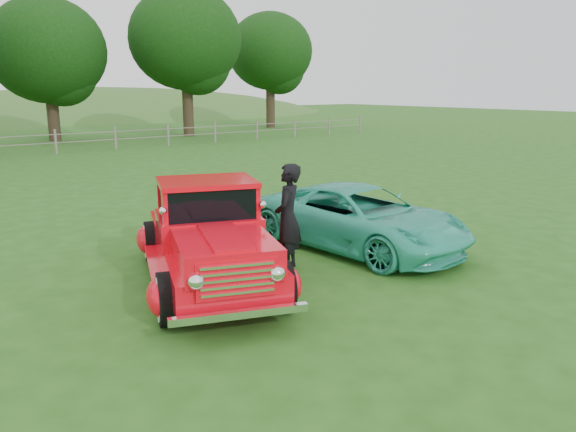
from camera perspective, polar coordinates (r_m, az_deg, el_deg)
ground at (r=8.90m, az=-0.01°, el=-8.31°), size 140.00×140.00×0.00m
tree_near_east at (r=36.97m, az=-23.27°, el=15.16°), size 6.80×6.80×8.33m
tree_mid_east at (r=38.20m, az=-10.40°, el=17.27°), size 7.20×7.20×9.44m
tree_far_east at (r=45.56m, az=-1.83°, el=16.36°), size 6.60×6.60×8.86m
red_pickup at (r=9.38m, az=-8.14°, el=-2.19°), size 3.48×5.28×1.78m
teal_sedan at (r=11.42m, az=7.28°, el=-0.19°), size 2.51×4.79×1.29m
man at (r=9.94m, az=-0.02°, el=-0.17°), size 0.84×0.81×1.93m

